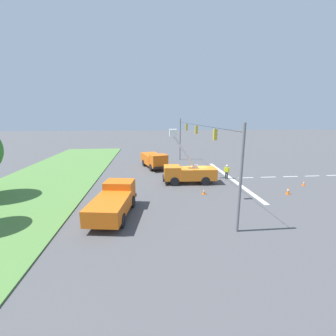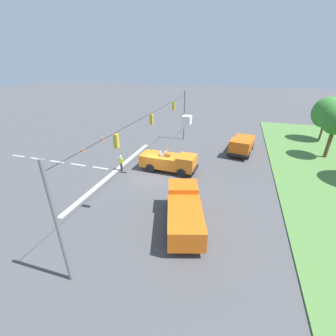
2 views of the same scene
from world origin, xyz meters
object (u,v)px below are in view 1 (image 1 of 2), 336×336
road_worker (227,171)px  utility_truck_support_far (114,201)px  utility_truck_bucket_lift (188,172)px  traffic_cone_foreground_left (204,191)px  traffic_cone_mid_right (304,183)px  utility_truck_support_near (154,160)px  traffic_cone_mid_left (288,191)px

road_worker → utility_truck_support_far: bearing=127.0°
utility_truck_bucket_lift → traffic_cone_foreground_left: 4.18m
traffic_cone_foreground_left → traffic_cone_mid_right: bearing=-81.6°
utility_truck_support_far → traffic_cone_mid_right: size_ratio=11.16×
utility_truck_support_near → utility_truck_support_far: utility_truck_support_near is taller
utility_truck_support_far → traffic_cone_mid_right: (5.75, -20.08, -0.88)m
road_worker → traffic_cone_mid_right: size_ratio=3.03×
traffic_cone_foreground_left → traffic_cone_mid_left: size_ratio=0.81×
road_worker → traffic_cone_mid_right: (-3.63, -7.63, -0.73)m
utility_truck_bucket_lift → traffic_cone_mid_right: (-2.23, -12.72, -1.04)m
traffic_cone_foreground_left → traffic_cone_mid_left: 8.36m
utility_truck_support_near → utility_truck_support_far: bearing=167.1°
utility_truck_support_near → traffic_cone_mid_left: utility_truck_support_near is taller
utility_truck_support_near → traffic_cone_foreground_left: bearing=-159.9°
traffic_cone_foreground_left → traffic_cone_mid_right: 11.99m
utility_truck_support_near → road_worker: utility_truck_support_near is taller
utility_truck_bucket_lift → road_worker: 5.29m
traffic_cone_foreground_left → traffic_cone_mid_left: traffic_cone_mid_left is taller
utility_truck_bucket_lift → traffic_cone_mid_right: utility_truck_bucket_lift is taller
utility_truck_support_near → road_worker: (-6.91, -8.72, -0.25)m
utility_truck_support_far → traffic_cone_mid_left: utility_truck_support_far is taller
utility_truck_support_far → road_worker: (9.38, -12.46, -0.15)m
utility_truck_support_near → traffic_cone_foreground_left: size_ratio=10.63×
utility_truck_support_near → traffic_cone_mid_left: bearing=-135.7°
traffic_cone_foreground_left → road_worker: bearing=-38.2°
traffic_cone_mid_left → traffic_cone_mid_right: bearing=-54.1°
utility_truck_support_near → traffic_cone_foreground_left: (-12.28, -4.49, -0.95)m
utility_truck_bucket_lift → utility_truck_support_near: 9.07m
traffic_cone_mid_right → traffic_cone_foreground_left: bearing=98.4°
utility_truck_bucket_lift → traffic_cone_foreground_left: size_ratio=9.84×
utility_truck_bucket_lift → utility_truck_support_far: utility_truck_bucket_lift is taller
utility_truck_bucket_lift → utility_truck_support_far: 10.86m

